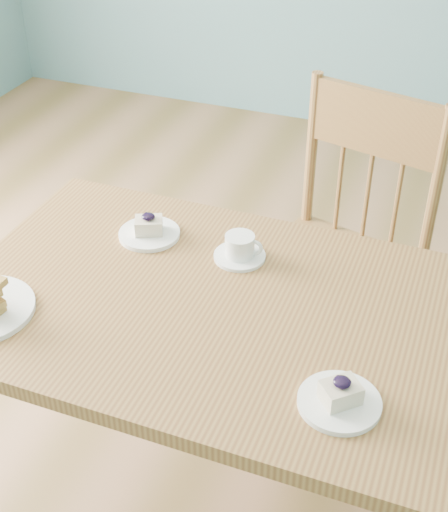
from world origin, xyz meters
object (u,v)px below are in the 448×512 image
object	(u,v)px
dining_table	(244,334)
cheesecake_plate_far	(149,230)
coffee_cup	(240,249)
cheesecake_plate_near	(340,398)
dining_chair	(341,254)

from	to	relation	value
dining_table	cheesecake_plate_far	size ratio (longest dim) A/B	8.59
cheesecake_plate_far	coffee_cup	size ratio (longest dim) A/B	1.23
dining_table	cheesecake_plate_far	distance (m)	0.41
cheesecake_plate_near	cheesecake_plate_far	bearing A→B (deg)	146.13
dining_chair	coffee_cup	world-z (taller)	dining_chair
dining_table	dining_chair	size ratio (longest dim) A/B	1.38
coffee_cup	dining_table	bearing A→B (deg)	-73.39
cheesecake_plate_far	coffee_cup	xyz separation A→B (m)	(0.26, -0.01, 0.01)
dining_chair	cheesecake_plate_near	world-z (taller)	dining_chair
dining_table	cheesecake_plate_near	size ratio (longest dim) A/B	8.40
dining_chair	cheesecake_plate_near	bearing A→B (deg)	-63.73
dining_table	cheesecake_plate_near	bearing A→B (deg)	-37.59
dining_table	coffee_cup	world-z (taller)	coffee_cup
dining_table	cheesecake_plate_near	world-z (taller)	cheesecake_plate_near
cheesecake_plate_near	coffee_cup	world-z (taller)	cheesecake_plate_near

